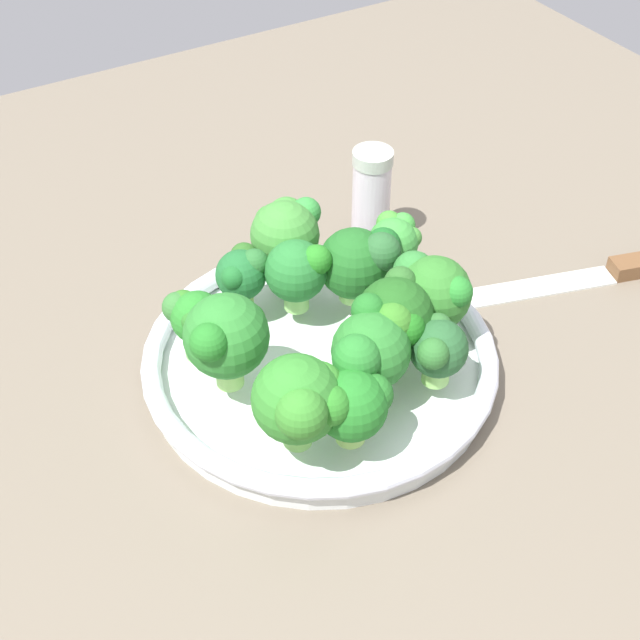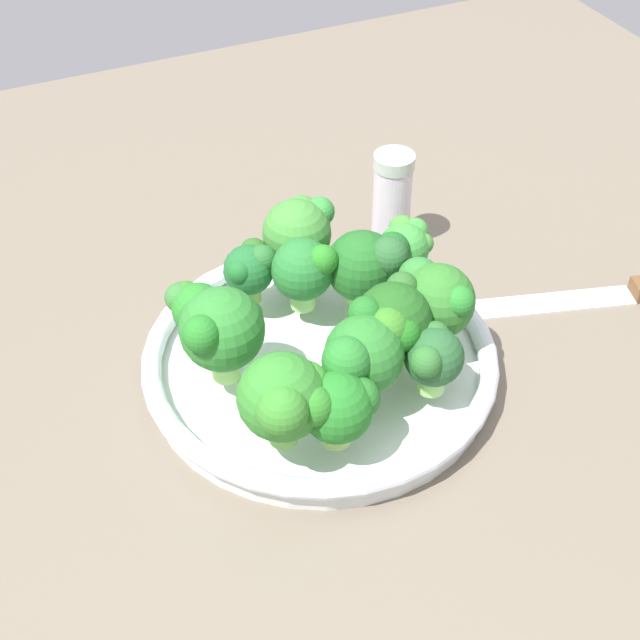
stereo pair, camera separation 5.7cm
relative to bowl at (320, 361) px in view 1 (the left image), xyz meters
The scene contains 17 objects.
ground_plane 4.87cm from the bowl, 77.49° to the right, with size 130.00×130.00×2.50cm, color #6D6353.
bowl is the anchor object (origin of this frame).
broccoli_floret_0 8.27cm from the bowl, 41.76° to the right, with size 6.78×6.78×7.52cm.
broccoli_floret_1 12.25cm from the bowl, 24.60° to the left, with size 4.79×4.91×6.18cm.
broccoli_floret_2 10.20cm from the bowl, behind, with size 6.77×6.50×8.15cm.
broccoli_floret_3 7.58cm from the bowl, 77.83° to the left, with size 5.23×5.23×6.58cm.
broccoli_floret_4 8.42cm from the bowl, 84.53° to the right, with size 7.66×6.00×7.16cm.
broccoli_floret_5 11.10cm from the bowl, 152.82° to the left, with size 4.32×4.69×5.98cm.
broccoli_floret_6 10.71cm from the bowl, 52.94° to the right, with size 4.86×4.55×5.63cm.
broccoli_floret_7 8.93cm from the bowl, 32.11° to the left, with size 6.86×6.18×6.90cm.
broccoli_floret_8 10.74cm from the bowl, 17.08° to the right, with size 6.07×7.14×7.15cm.
broccoli_floret_9 11.77cm from the bowl, 128.53° to the right, with size 6.79×7.17×7.65cm.
broccoli_floret_10 11.88cm from the bowl, 76.30° to the left, with size 6.70×6.43×7.29cm.
broccoli_floret_11 9.72cm from the bowl, 109.27° to the left, with size 4.42×4.70×5.56cm.
broccoli_floret_12 11.17cm from the bowl, 107.92° to the right, with size 6.60×5.25×6.29cm.
knife 30.10cm from the bowl, ahead, with size 26.24×9.60×1.50cm.
pepper_shaker 19.38cm from the bowl, 44.95° to the left, with size 3.79×3.79×10.02cm.
Camera 1 is at (-28.34, -42.91, 53.97)cm, focal length 51.87 mm.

